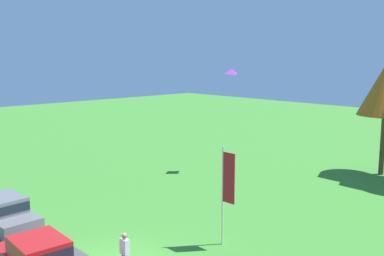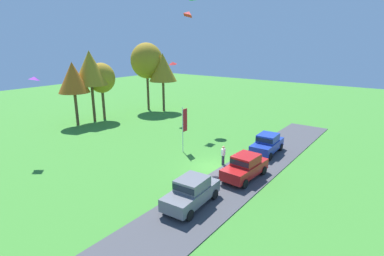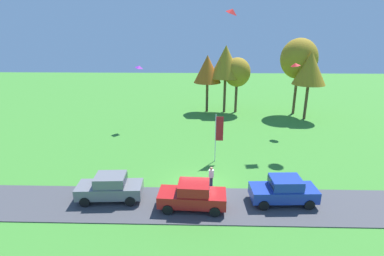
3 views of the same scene
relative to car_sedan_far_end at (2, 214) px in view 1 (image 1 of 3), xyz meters
name	(u,v)px [view 1 (image 1 of 3)]	position (x,y,z in m)	size (l,w,h in m)	color
car_sedan_far_end	(2,214)	(0.00, 0.00, 0.00)	(4.50, 2.16, 1.84)	slate
person_on_lawn	(125,254)	(6.98, 1.85, -0.16)	(0.36, 0.24, 1.71)	#2D334C
flag_banner	(227,184)	(7.71, 6.63, 1.73)	(0.71, 0.08, 4.38)	silver
kite_diamond_over_trees	(231,71)	(-0.87, 16.52, 6.07)	(0.93, 0.71, 0.29)	purple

